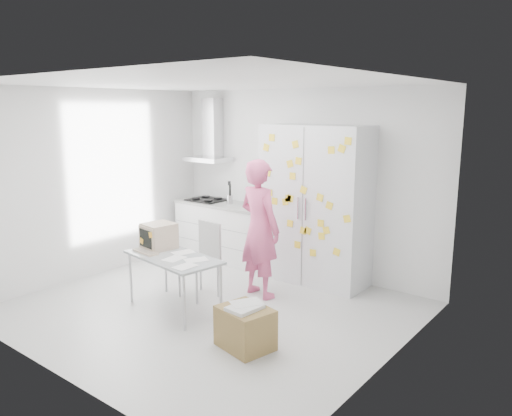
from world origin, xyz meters
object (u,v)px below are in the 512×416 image
Objects in this scene: chair at (203,255)px; cardboard_box at (245,327)px; person at (260,229)px; desk at (164,245)px.

chair is 1.61m from cardboard_box.
person is 1.63m from cardboard_box.
person is 1.85× the size of chair.
chair is at bearing 49.75° from person.
desk is at bearing 61.73° from person.
chair is (-0.57, -0.47, -0.35)m from person.
desk is 1.67m from cardboard_box.
desk is 0.57m from chair.
person reaches higher than desk.
person is 2.92× the size of cardboard_box.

